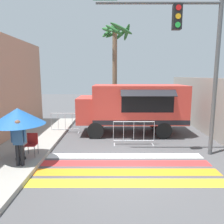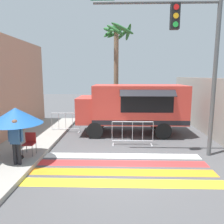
{
  "view_description": "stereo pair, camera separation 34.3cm",
  "coord_description": "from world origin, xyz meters",
  "px_view_note": "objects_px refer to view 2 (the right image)",
  "views": [
    {
      "loc": [
        -0.44,
        -7.48,
        3.24
      ],
      "look_at": [
        -0.39,
        2.89,
        1.49
      ],
      "focal_mm": 35.0,
      "sensor_mm": 36.0,
      "label": 1
    },
    {
      "loc": [
        -0.09,
        -7.48,
        3.24
      ],
      "look_at": [
        -0.39,
        2.89,
        1.49
      ],
      "focal_mm": 35.0,
      "sensor_mm": 36.0,
      "label": 2
    }
  ],
  "objects_px": {
    "traffic_signal_pole": "(191,47)",
    "vendor_person": "(16,139)",
    "patio_umbrella": "(15,116)",
    "folding_chair": "(30,141)",
    "barricade_side": "(66,123)",
    "food_truck": "(131,105)",
    "barricade_front": "(132,133)",
    "palm_tree": "(117,52)"
  },
  "relations": [
    {
      "from": "barricade_front",
      "to": "palm_tree",
      "type": "distance_m",
      "value": 7.08
    },
    {
      "from": "patio_umbrella",
      "to": "barricade_front",
      "type": "height_order",
      "value": "patio_umbrella"
    },
    {
      "from": "barricade_front",
      "to": "palm_tree",
      "type": "xyz_separation_m",
      "value": [
        -0.77,
        5.62,
        4.24
      ]
    },
    {
      "from": "food_truck",
      "to": "patio_umbrella",
      "type": "distance_m",
      "value": 6.19
    },
    {
      "from": "folding_chair",
      "to": "palm_tree",
      "type": "relative_size",
      "value": 0.13
    },
    {
      "from": "food_truck",
      "to": "patio_umbrella",
      "type": "xyz_separation_m",
      "value": [
        -4.43,
        -4.32,
        0.17
      ]
    },
    {
      "from": "food_truck",
      "to": "barricade_front",
      "type": "relative_size",
      "value": 3.03
    },
    {
      "from": "patio_umbrella",
      "to": "barricade_side",
      "type": "bearing_deg",
      "value": 80.55
    },
    {
      "from": "barricade_front",
      "to": "barricade_side",
      "type": "distance_m",
      "value": 4.29
    },
    {
      "from": "barricade_side",
      "to": "barricade_front",
      "type": "bearing_deg",
      "value": -31.09
    },
    {
      "from": "traffic_signal_pole",
      "to": "folding_chair",
      "type": "distance_m",
      "value": 7.22
    },
    {
      "from": "barricade_side",
      "to": "palm_tree",
      "type": "distance_m",
      "value": 6.17
    },
    {
      "from": "folding_chair",
      "to": "barricade_front",
      "type": "distance_m",
      "value": 4.49
    },
    {
      "from": "vendor_person",
      "to": "barricade_front",
      "type": "bearing_deg",
      "value": 46.78
    },
    {
      "from": "traffic_signal_pole",
      "to": "patio_umbrella",
      "type": "xyz_separation_m",
      "value": [
        -6.49,
        -0.96,
        -2.52
      ]
    },
    {
      "from": "vendor_person",
      "to": "palm_tree",
      "type": "distance_m",
      "value": 9.77
    },
    {
      "from": "food_truck",
      "to": "folding_chair",
      "type": "xyz_separation_m",
      "value": [
        -4.16,
        -3.85,
        -0.94
      ]
    },
    {
      "from": "traffic_signal_pole",
      "to": "barricade_front",
      "type": "xyz_separation_m",
      "value": [
        -2.09,
        1.24,
        -3.74
      ]
    },
    {
      "from": "traffic_signal_pole",
      "to": "vendor_person",
      "type": "distance_m",
      "value": 7.22
    },
    {
      "from": "traffic_signal_pole",
      "to": "patio_umbrella",
      "type": "bearing_deg",
      "value": -171.6
    },
    {
      "from": "folding_chair",
      "to": "barricade_front",
      "type": "relative_size",
      "value": 0.44
    },
    {
      "from": "food_truck",
      "to": "folding_chair",
      "type": "distance_m",
      "value": 5.75
    },
    {
      "from": "traffic_signal_pole",
      "to": "vendor_person",
      "type": "height_order",
      "value": "traffic_signal_pole"
    },
    {
      "from": "barricade_front",
      "to": "barricade_side",
      "type": "bearing_deg",
      "value": 148.91
    },
    {
      "from": "vendor_person",
      "to": "barricade_side",
      "type": "distance_m",
      "value": 5.01
    },
    {
      "from": "barricade_front",
      "to": "barricade_side",
      "type": "xyz_separation_m",
      "value": [
        -3.67,
        2.21,
        -0.01
      ]
    },
    {
      "from": "patio_umbrella",
      "to": "palm_tree",
      "type": "bearing_deg",
      "value": 65.07
    },
    {
      "from": "patio_umbrella",
      "to": "folding_chair",
      "type": "xyz_separation_m",
      "value": [
        0.27,
        0.46,
        -1.11
      ]
    },
    {
      "from": "vendor_person",
      "to": "patio_umbrella",
      "type": "bearing_deg",
      "value": 125.51
    },
    {
      "from": "vendor_person",
      "to": "barricade_front",
      "type": "xyz_separation_m",
      "value": [
        4.19,
        2.74,
        -0.5
      ]
    },
    {
      "from": "barricade_front",
      "to": "barricade_side",
      "type": "relative_size",
      "value": 1.19
    },
    {
      "from": "folding_chair",
      "to": "barricade_side",
      "type": "distance_m",
      "value": 3.98
    },
    {
      "from": "patio_umbrella",
      "to": "traffic_signal_pole",
      "type": "bearing_deg",
      "value": 8.4
    },
    {
      "from": "patio_umbrella",
      "to": "vendor_person",
      "type": "bearing_deg",
      "value": -68.07
    },
    {
      "from": "barricade_front",
      "to": "palm_tree",
      "type": "height_order",
      "value": "palm_tree"
    },
    {
      "from": "traffic_signal_pole",
      "to": "vendor_person",
      "type": "xyz_separation_m",
      "value": [
        -6.28,
        -1.5,
        -3.24
      ]
    },
    {
      "from": "patio_umbrella",
      "to": "palm_tree",
      "type": "distance_m",
      "value": 9.13
    },
    {
      "from": "patio_umbrella",
      "to": "barricade_front",
      "type": "xyz_separation_m",
      "value": [
        4.4,
        2.19,
        -1.22
      ]
    },
    {
      "from": "food_truck",
      "to": "barricade_front",
      "type": "height_order",
      "value": "food_truck"
    },
    {
      "from": "food_truck",
      "to": "traffic_signal_pole",
      "type": "bearing_deg",
      "value": -58.37
    },
    {
      "from": "traffic_signal_pole",
      "to": "barricade_side",
      "type": "bearing_deg",
      "value": 149.09
    },
    {
      "from": "food_truck",
      "to": "vendor_person",
      "type": "relative_size",
      "value": 3.64
    }
  ]
}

